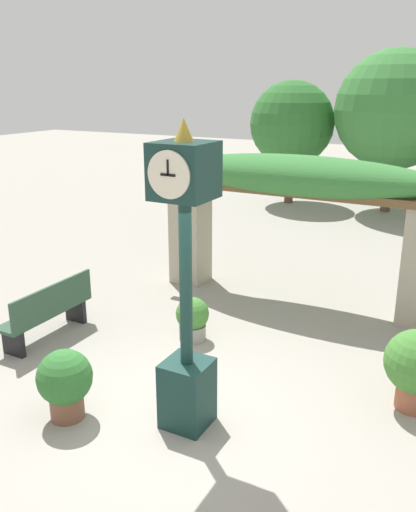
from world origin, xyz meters
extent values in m
plane|color=gray|center=(0.00, 0.00, 0.00)|extent=(60.00, 60.00, 0.00)
cube|color=#14332D|center=(0.19, -0.06, 0.39)|extent=(0.51, 0.51, 0.79)
cylinder|color=#14332D|center=(0.19, -0.06, 1.69)|extent=(0.14, 0.14, 1.81)
cylinder|color=gold|center=(0.19, -0.06, 2.61)|extent=(0.22, 0.22, 0.04)
cube|color=#14332D|center=(0.19, -0.06, 2.92)|extent=(0.57, 0.57, 0.57)
cylinder|color=beige|center=(0.19, -0.35, 2.92)|extent=(0.47, 0.02, 0.47)
cylinder|color=beige|center=(0.19, 0.24, 2.92)|extent=(0.47, 0.02, 0.47)
cube|color=black|center=(0.19, -0.36, 2.92)|extent=(0.16, 0.01, 0.02)
cube|color=black|center=(0.19, -0.36, 2.99)|extent=(0.02, 0.01, 0.15)
cone|color=gold|center=(0.19, -0.06, 3.31)|extent=(0.20, 0.20, 0.23)
cube|color=#A89E89|center=(-2.13, 4.08, 0.97)|extent=(0.62, 0.62, 1.94)
cube|color=brown|center=(0.00, 3.77, 2.01)|extent=(5.48, 0.14, 0.13)
cube|color=brown|center=(0.00, 4.08, 2.01)|extent=(5.48, 0.14, 0.13)
cube|color=brown|center=(0.00, 4.39, 2.01)|extent=(5.48, 0.14, 0.13)
ellipsoid|color=#387A38|center=(0.00, 4.08, 2.24)|extent=(4.76, 1.22, 0.70)
cylinder|color=#9E563D|center=(2.43, 1.49, 0.16)|extent=(0.41, 0.41, 0.33)
cylinder|color=gray|center=(-0.81, 1.83, 0.12)|extent=(0.41, 0.41, 0.24)
sphere|color=#427F33|center=(-0.81, 1.83, 0.43)|extent=(0.51, 0.51, 0.51)
cylinder|color=brown|center=(-1.11, -0.62, 0.14)|extent=(0.39, 0.39, 0.29)
sphere|color=#2D6B2D|center=(-1.11, -0.62, 0.53)|extent=(0.65, 0.65, 0.65)
cube|color=#2D4C38|center=(-2.83, 0.85, 0.41)|extent=(0.42, 1.65, 0.05)
cube|color=#2D4C38|center=(-2.64, 0.85, 0.67)|extent=(0.04, 1.65, 0.45)
cube|color=black|center=(-2.83, 1.51, 0.20)|extent=(0.38, 0.08, 0.39)
cube|color=black|center=(-2.83, 0.19, 0.20)|extent=(0.38, 0.08, 0.39)
cylinder|color=brown|center=(-2.94, 11.92, 0.80)|extent=(0.28, 0.28, 1.60)
sphere|color=#2D6B2D|center=(-2.94, 11.92, 2.52)|extent=(2.63, 2.63, 2.63)
cylinder|color=brown|center=(0.09, 12.12, 0.89)|extent=(0.28, 0.28, 1.79)
sphere|color=#387A38|center=(0.09, 12.12, 2.99)|extent=(3.44, 3.44, 3.44)
camera|label=1|loc=(2.92, -4.68, 3.75)|focal=38.00mm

